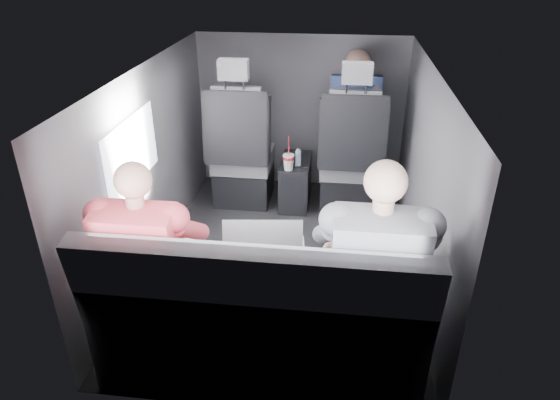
# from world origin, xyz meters

# --- Properties ---
(floor) EXTENTS (2.60, 2.60, 0.00)m
(floor) POSITION_xyz_m (0.00, 0.00, 0.00)
(floor) COLOR black
(floor) RESTS_ON ground
(ceiling) EXTENTS (2.60, 2.60, 0.00)m
(ceiling) POSITION_xyz_m (0.00, 0.00, 1.35)
(ceiling) COLOR #B2B2AD
(ceiling) RESTS_ON panel_back
(panel_left) EXTENTS (0.02, 2.60, 1.35)m
(panel_left) POSITION_xyz_m (-0.90, 0.00, 0.68)
(panel_left) COLOR #56565B
(panel_left) RESTS_ON floor
(panel_right) EXTENTS (0.02, 2.60, 1.35)m
(panel_right) POSITION_xyz_m (0.90, 0.00, 0.68)
(panel_right) COLOR #56565B
(panel_right) RESTS_ON floor
(panel_front) EXTENTS (1.80, 0.02, 1.35)m
(panel_front) POSITION_xyz_m (0.00, 1.30, 0.68)
(panel_front) COLOR #56565B
(panel_front) RESTS_ON floor
(panel_back) EXTENTS (1.80, 0.02, 1.35)m
(panel_back) POSITION_xyz_m (0.00, -1.30, 0.68)
(panel_back) COLOR #56565B
(panel_back) RESTS_ON floor
(side_window) EXTENTS (0.02, 0.75, 0.42)m
(side_window) POSITION_xyz_m (-0.88, -0.30, 0.90)
(side_window) COLOR white
(side_window) RESTS_ON panel_left
(seatbelt) EXTENTS (0.35, 0.11, 0.59)m
(seatbelt) POSITION_xyz_m (0.45, 0.67, 0.80)
(seatbelt) COLOR black
(seatbelt) RESTS_ON front_seat_right
(front_seat_left) EXTENTS (0.52, 0.58, 1.26)m
(front_seat_left) POSITION_xyz_m (-0.45, 0.84, 0.40)
(front_seat_left) COLOR black
(front_seat_left) RESTS_ON floor
(front_seat_right) EXTENTS (0.52, 0.58, 1.26)m
(front_seat_right) POSITION_xyz_m (0.45, 0.84, 0.40)
(front_seat_right) COLOR black
(front_seat_right) RESTS_ON floor
(center_console) EXTENTS (0.24, 0.48, 0.41)m
(center_console) POSITION_xyz_m (0.00, 0.88, 0.20)
(center_console) COLOR black
(center_console) RESTS_ON floor
(rear_bench) EXTENTS (1.60, 0.57, 0.92)m
(rear_bench) POSITION_xyz_m (0.00, -1.06, 0.31)
(rear_bench) COLOR slate
(rear_bench) RESTS_ON floor
(soda_cup) EXTENTS (0.09, 0.09, 0.28)m
(soda_cup) POSITION_xyz_m (-0.04, 0.68, 0.47)
(soda_cup) COLOR white
(soda_cup) RESTS_ON center_console
(water_bottle) EXTENTS (0.05, 0.05, 0.15)m
(water_bottle) POSITION_xyz_m (0.03, 0.77, 0.47)
(water_bottle) COLOR #A4C9DF
(water_bottle) RESTS_ON center_console
(laptop_white) EXTENTS (0.36, 0.37, 0.23)m
(laptop_white) POSITION_xyz_m (-0.58, -0.75, 0.63)
(laptop_white) COLOR silver
(laptop_white) RESTS_ON passenger_rear_left
(laptop_silver) EXTENTS (0.41, 0.38, 0.27)m
(laptop_silver) POSITION_xyz_m (0.01, -0.85, 0.64)
(laptop_silver) COLOR #B2B2B7
(laptop_silver) RESTS_ON rear_bench
(laptop_black) EXTENTS (0.37, 0.36, 0.24)m
(laptop_black) POSITION_xyz_m (0.58, -0.77, 0.63)
(laptop_black) COLOR black
(laptop_black) RESTS_ON passenger_rear_right
(passenger_rear_left) EXTENTS (0.48, 0.60, 1.18)m
(passenger_rear_left) POSITION_xyz_m (-0.54, -0.97, 0.61)
(passenger_rear_left) COLOR #35353A
(passenger_rear_left) RESTS_ON rear_bench
(passenger_rear_right) EXTENTS (0.52, 0.63, 1.25)m
(passenger_rear_right) POSITION_xyz_m (0.54, -0.97, 0.64)
(passenger_rear_right) COLOR navy
(passenger_rear_right) RESTS_ON rear_bench
(passenger_front_right) EXTENTS (0.41, 0.41, 0.84)m
(passenger_front_right) POSITION_xyz_m (0.46, 1.10, 0.76)
(passenger_front_right) COLOR navy
(passenger_front_right) RESTS_ON front_seat_right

